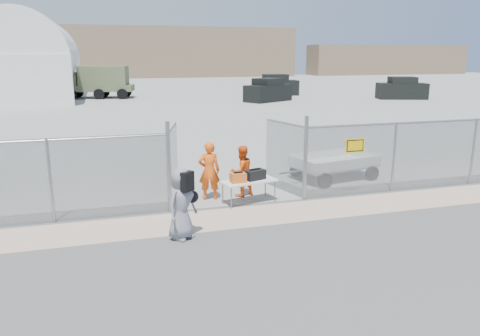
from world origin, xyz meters
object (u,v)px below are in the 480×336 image
object	(u,v)px
folding_table	(249,192)
security_worker_left	(209,171)
visitor	(181,204)
security_worker_right	(242,171)
utility_trailer	(334,166)

from	to	relation	value
folding_table	security_worker_left	xyz separation A→B (m)	(-1.02, 0.66, 0.53)
security_worker_left	visitor	bearing A→B (deg)	72.73
security_worker_left	visitor	world-z (taller)	security_worker_left
security_worker_right	folding_table	bearing A→B (deg)	72.18
security_worker_left	security_worker_right	world-z (taller)	security_worker_left
folding_table	security_worker_right	size ratio (longest dim) A/B	1.03
folding_table	security_worker_right	distance (m)	0.86
utility_trailer	security_worker_left	bearing A→B (deg)	-177.95
security_worker_left	utility_trailer	xyz separation A→B (m)	(4.68, 1.13, -0.43)
security_worker_right	security_worker_left	bearing A→B (deg)	-14.11
security_worker_left	visitor	xyz separation A→B (m)	(-1.29, -2.76, -0.03)
visitor	folding_table	bearing A→B (deg)	3.59
folding_table	visitor	xyz separation A→B (m)	(-2.31, -2.10, 0.51)
security_worker_left	utility_trailer	size ratio (longest dim) A/B	0.48
folding_table	utility_trailer	xyz separation A→B (m)	(3.66, 1.80, 0.10)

